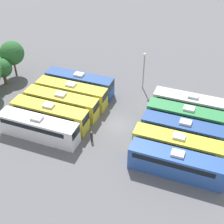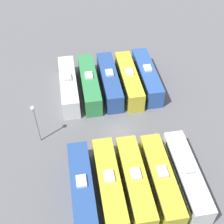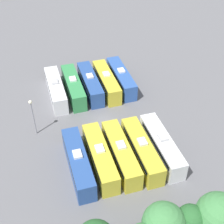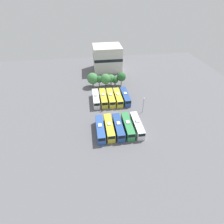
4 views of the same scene
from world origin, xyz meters
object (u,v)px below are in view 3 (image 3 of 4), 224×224
tree_2 (164,224)px  bus_8 (100,157)px  bus_2 (90,83)px  bus_4 (56,89)px  bus_9 (78,162)px  bus_5 (162,145)px  tree_0 (219,216)px  worker_person (133,122)px  bus_6 (142,150)px  bus_7 (121,153)px  tree_1 (191,219)px  light_pole (32,111)px  bus_1 (106,81)px  bus_3 (73,86)px  bus_0 (121,78)px

tree_2 → bus_8: bearing=-75.0°
bus_2 → bus_4: bearing=-0.0°
bus_8 → bus_9: (3.30, 0.11, 0.00)m
bus_5 → tree_2: tree_2 is taller
bus_9 → tree_0: bearing=132.1°
worker_person → bus_6: bearing=79.5°
bus_7 → bus_8: size_ratio=1.00×
bus_2 → tree_1: 33.68m
bus_6 → bus_7: 3.24m
bus_5 → bus_7: 6.48m
bus_2 → tree_0: bearing=101.3°
tree_2 → light_pole: bearing=-63.0°
bus_1 → bus_2: 3.24m
bus_7 → tree_2: (-0.56, 13.69, 2.28)m
bus_4 → bus_3: bearing=178.4°
bus_1 → bus_5: same height
light_pole → bus_7: bearing=138.9°
bus_6 → bus_7: (3.23, -0.25, 0.00)m
worker_person → tree_1: bearing=87.7°
bus_0 → tree_0: size_ratio=1.69×
bus_4 → bus_7: size_ratio=1.00×
bus_2 → bus_9: 20.36m
bus_4 → light_pole: bearing=62.2°
bus_4 → tree_0: size_ratio=1.69×
bus_0 → tree_0: 34.30m
bus_1 → tree_0: (-3.60, 33.78, 2.51)m
bus_0 → bus_4: (13.14, 0.15, 0.00)m
bus_3 → bus_9: 19.46m
bus_8 → light_pole: bearing=-49.7°
bus_2 → tree_2: bearing=90.9°
bus_0 → tree_1: 33.74m
worker_person → tree_0: tree_0 is taller
bus_5 → bus_8: bearing=-2.7°
bus_1 → worker_person: bus_1 is taller
tree_2 → bus_3: bearing=-83.4°
bus_5 → tree_0: 14.64m
bus_3 → bus_5: (-9.77, 19.54, 0.00)m
bus_6 → bus_8: size_ratio=1.00×
bus_1 → bus_8: size_ratio=1.00×
bus_0 → tree_2: 33.82m
bus_1 → bus_9: bearing=62.9°
bus_2 → tree_1: tree_1 is taller
light_pole → tree_0: tree_0 is taller
bus_9 → light_pole: (5.10, -10.02, 2.92)m
bus_3 → tree_0: (-10.17, 33.96, 2.51)m
bus_5 → bus_6: size_ratio=1.00×
bus_6 → bus_4: bearing=-63.2°
light_pole → bus_5: bearing=150.1°
bus_4 → bus_5: bearing=123.8°
light_pole → tree_2: size_ratio=1.03×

